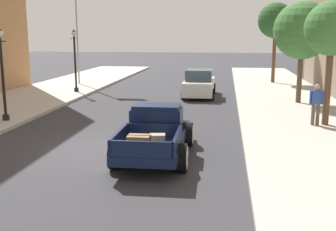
# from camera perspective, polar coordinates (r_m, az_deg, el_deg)

# --- Properties ---
(ground_plane) EXTENTS (140.00, 140.00, 0.00)m
(ground_plane) POSITION_cam_1_polar(r_m,az_deg,el_deg) (13.70, -8.65, -4.69)
(ground_plane) COLOR #333338
(sidewalk_right) EXTENTS (5.50, 64.00, 0.15)m
(sidewalk_right) POSITION_cam_1_polar(r_m,az_deg,el_deg) (13.56, 22.31, -5.27)
(sidewalk_right) COLOR #B7B2A8
(sidewalk_right) RESTS_ON ground
(hotrod_truck_navy) EXTENTS (2.27, 4.98, 1.58)m
(hotrod_truck_navy) POSITION_cam_1_polar(r_m,az_deg,el_deg) (12.86, -1.61, -2.14)
(hotrod_truck_navy) COLOR #0F1938
(hotrod_truck_navy) RESTS_ON ground
(car_background_white) EXTENTS (1.89, 4.31, 1.65)m
(car_background_white) POSITION_cam_1_polar(r_m,az_deg,el_deg) (24.82, 4.37, 4.41)
(car_background_white) COLOR silver
(car_background_white) RESTS_ON ground
(pedestrian_sidewalk_right) EXTENTS (0.53, 0.22, 1.65)m
(pedestrian_sidewalk_right) POSITION_cam_1_polar(r_m,az_deg,el_deg) (17.28, 19.92, 1.78)
(pedestrian_sidewalk_right) COLOR brown
(pedestrian_sidewalk_right) RESTS_ON sidewalk_right
(street_lamp_near) EXTENTS (0.50, 0.32, 3.85)m
(street_lamp_near) POSITION_cam_1_polar(r_m,az_deg,el_deg) (18.33, -22.10, 6.24)
(street_lamp_near) COLOR black
(street_lamp_near) RESTS_ON sidewalk_left
(street_lamp_far) EXTENTS (0.50, 0.32, 3.85)m
(street_lamp_far) POSITION_cam_1_polar(r_m,az_deg,el_deg) (26.34, -12.83, 8.09)
(street_lamp_far) COLOR black
(street_lamp_far) RESTS_ON sidewalk_left
(flagpole) EXTENTS (1.74, 0.16, 9.16)m
(flagpole) POSITION_cam_1_polar(r_m,az_deg,el_deg) (30.51, -12.28, 14.89)
(flagpole) COLOR #B2B2B7
(flagpole) RESTS_ON sidewalk_left
(street_tree_nearest) EXTENTS (2.12, 2.12, 4.86)m
(street_tree_nearest) POSITION_cam_1_polar(r_m,az_deg,el_deg) (17.32, 21.86, 11.04)
(street_tree_nearest) COLOR brown
(street_tree_nearest) RESTS_ON sidewalk_right
(street_tree_second) EXTENTS (2.98, 2.98, 5.25)m
(street_tree_second) POSITION_cam_1_polar(r_m,az_deg,el_deg) (22.60, 18.21, 11.15)
(street_tree_second) COLOR brown
(street_tree_second) RESTS_ON sidewalk_right
(street_tree_third) EXTENTS (2.57, 2.57, 5.82)m
(street_tree_third) POSITION_cam_1_polar(r_m,az_deg,el_deg) (31.64, 14.75, 12.61)
(street_tree_third) COLOR brown
(street_tree_third) RESTS_ON sidewalk_right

